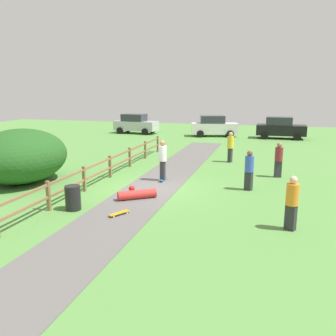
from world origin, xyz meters
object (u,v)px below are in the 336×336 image
object	(u,v)px
skater_fallen	(137,194)
parked_car_black	(280,128)
bystander_yellow	(230,145)
bystander_maroon	(279,158)
skateboard_loose	(119,213)
parked_car_white	(214,126)
bush_large	(21,156)
trash_bin	(73,198)
skater_riding	(163,158)
bystander_orange	(292,201)
bystander_blue	(249,168)
parked_car_silver	(136,124)

from	to	relation	value
skater_fallen	parked_car_black	xyz separation A→B (m)	(5.81, 20.16, 0.76)
bystander_yellow	bystander_maroon	bearing A→B (deg)	-49.00
bystander_yellow	bystander_maroon	xyz separation A→B (m)	(2.71, -3.12, -0.04)
skateboard_loose	skater_fallen	bearing A→B (deg)	93.25
bystander_maroon	parked_car_black	xyz separation A→B (m)	(0.36, 14.86, -0.01)
parked_car_white	skateboard_loose	bearing A→B (deg)	-89.46
bush_large	trash_bin	bearing A→B (deg)	-32.96
parked_car_black	bystander_maroon	bearing A→B (deg)	-91.37
skater_riding	bystander_orange	distance (m)	7.27
skater_fallen	bystander_blue	bearing A→B (deg)	31.08
bystander_orange	bystander_maroon	bearing A→B (deg)	92.40
bystander_orange	parked_car_silver	world-z (taller)	parked_car_silver
trash_bin	skater_fallen	size ratio (longest dim) A/B	0.62
skateboard_loose	bystander_maroon	bearing A→B (deg)	53.69
trash_bin	parked_car_black	xyz separation A→B (m)	(7.54, 22.04, 0.51)
skateboard_loose	bystander_yellow	bearing A→B (deg)	75.79
skateboard_loose	bystander_orange	size ratio (longest dim) A/B	0.46
bystander_yellow	parked_car_silver	size ratio (longest dim) A/B	0.42
bush_large	parked_car_black	world-z (taller)	bush_large
bystander_blue	bystander_orange	size ratio (longest dim) A/B	1.01
bush_large	bystander_yellow	world-z (taller)	bush_large
trash_bin	skater_riding	bearing A→B (deg)	68.65
skateboard_loose	bystander_orange	world-z (taller)	bystander_orange
skater_fallen	parked_car_white	distance (m)	20.16
parked_car_black	skater_fallen	bearing A→B (deg)	-106.09
bystander_blue	bystander_maroon	world-z (taller)	bystander_maroon
skateboard_loose	parked_car_black	world-z (taller)	parked_car_black
trash_bin	bystander_yellow	distance (m)	11.25
bystander_blue	parked_car_white	bearing A→B (deg)	103.73
skater_fallen	skateboard_loose	xyz separation A→B (m)	(0.11, -1.98, -0.11)
bystander_yellow	bush_large	bearing A→B (deg)	-139.79
bystander_yellow	bystander_blue	bearing A→B (deg)	-76.06
skater_riding	parked_car_black	size ratio (longest dim) A/B	0.46
parked_car_white	skater_riding	bearing A→B (deg)	-89.08
trash_bin	parked_car_white	distance (m)	22.09
parked_car_white	skater_fallen	bearing A→B (deg)	-89.72
bystander_blue	parked_car_black	bearing A→B (deg)	84.79
bystander_maroon	parked_car_black	world-z (taller)	parked_car_black
bush_large	bystander_maroon	distance (m)	12.35
skater_fallen	parked_car_silver	bearing A→B (deg)	111.32
skater_riding	bystander_blue	world-z (taller)	skater_riding
skater_riding	parked_car_black	bearing A→B (deg)	71.82
parked_car_black	bush_large	bearing A→B (deg)	-121.79
skater_riding	bystander_maroon	size ratio (longest dim) A/B	1.11
bystander_maroon	skater_fallen	bearing A→B (deg)	-135.85
parked_car_silver	parked_car_white	size ratio (longest dim) A/B	0.96
bystander_maroon	bystander_blue	bearing A→B (deg)	-114.38
parked_car_silver	bystander_yellow	bearing A→B (deg)	-47.90
bystander_blue	bystander_orange	world-z (taller)	bystander_blue
skater_riding	skater_fallen	xyz separation A→B (m)	(-0.18, -2.99, -0.91)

